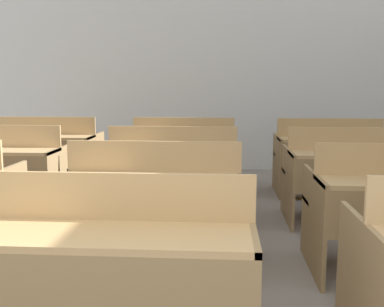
{
  "coord_description": "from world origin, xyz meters",
  "views": [
    {
      "loc": [
        0.53,
        -0.37,
        1.29
      ],
      "look_at": [
        0.29,
        3.13,
        0.76
      ],
      "focal_mm": 42.0,
      "sensor_mm": 36.0,
      "label": 1
    }
  ],
  "objects_px": {
    "bench_second_center": "(154,202)",
    "bench_back_right": "(329,155)",
    "bench_third_center": "(172,171)",
    "bench_third_left": "(0,169)",
    "bench_back_left": "(47,152)",
    "bench_front_center": "(118,267)",
    "bench_third_right": "(354,173)",
    "bench_back_center": "(183,153)"
  },
  "relations": [
    {
      "from": "bench_third_center",
      "to": "bench_back_left",
      "type": "xyz_separation_m",
      "value": [
        -1.7,
        1.18,
        0.0
      ]
    },
    {
      "from": "bench_third_right",
      "to": "bench_back_center",
      "type": "xyz_separation_m",
      "value": [
        -1.7,
        1.16,
        0.0
      ]
    },
    {
      "from": "bench_third_right",
      "to": "bench_back_center",
      "type": "relative_size",
      "value": 1.0
    },
    {
      "from": "bench_back_right",
      "to": "bench_third_center",
      "type": "bearing_deg",
      "value": -146.3
    },
    {
      "from": "bench_third_left",
      "to": "bench_back_right",
      "type": "relative_size",
      "value": 1.0
    },
    {
      "from": "bench_front_center",
      "to": "bench_back_left",
      "type": "xyz_separation_m",
      "value": [
        -1.71,
        3.47,
        0.0
      ]
    },
    {
      "from": "bench_third_right",
      "to": "bench_back_right",
      "type": "xyz_separation_m",
      "value": [
        0.03,
        1.14,
        0.0
      ]
    },
    {
      "from": "bench_front_center",
      "to": "bench_second_center",
      "type": "xyz_separation_m",
      "value": [
        -0.02,
        1.15,
        0.0
      ]
    },
    {
      "from": "bench_third_left",
      "to": "bench_back_center",
      "type": "height_order",
      "value": "same"
    },
    {
      "from": "bench_third_left",
      "to": "bench_third_center",
      "type": "height_order",
      "value": "same"
    },
    {
      "from": "bench_second_center",
      "to": "bench_back_center",
      "type": "bearing_deg",
      "value": 89.91
    },
    {
      "from": "bench_third_left",
      "to": "bench_third_right",
      "type": "xyz_separation_m",
      "value": [
        3.41,
        0.0,
        0.0
      ]
    },
    {
      "from": "bench_front_center",
      "to": "bench_back_center",
      "type": "distance_m",
      "value": 3.47
    },
    {
      "from": "bench_back_right",
      "to": "bench_back_left",
      "type": "bearing_deg",
      "value": 179.62
    },
    {
      "from": "bench_second_center",
      "to": "bench_back_left",
      "type": "height_order",
      "value": "same"
    },
    {
      "from": "bench_back_center",
      "to": "bench_front_center",
      "type": "bearing_deg",
      "value": -89.79
    },
    {
      "from": "bench_front_center",
      "to": "bench_back_left",
      "type": "distance_m",
      "value": 3.87
    },
    {
      "from": "bench_third_left",
      "to": "bench_third_center",
      "type": "relative_size",
      "value": 1.0
    },
    {
      "from": "bench_second_center",
      "to": "bench_back_right",
      "type": "height_order",
      "value": "same"
    },
    {
      "from": "bench_front_center",
      "to": "bench_back_right",
      "type": "distance_m",
      "value": 3.86
    },
    {
      "from": "bench_back_left",
      "to": "bench_back_center",
      "type": "height_order",
      "value": "same"
    },
    {
      "from": "bench_third_left",
      "to": "bench_back_center",
      "type": "bearing_deg",
      "value": 34.09
    },
    {
      "from": "bench_third_center",
      "to": "bench_back_left",
      "type": "relative_size",
      "value": 1.0
    },
    {
      "from": "bench_third_center",
      "to": "bench_back_right",
      "type": "xyz_separation_m",
      "value": [
        1.74,
        1.16,
        0.0
      ]
    },
    {
      "from": "bench_second_center",
      "to": "bench_third_left",
      "type": "bearing_deg",
      "value": 145.76
    },
    {
      "from": "bench_second_center",
      "to": "bench_third_right",
      "type": "xyz_separation_m",
      "value": [
        1.71,
        1.16,
        0.0
      ]
    },
    {
      "from": "bench_second_center",
      "to": "bench_back_right",
      "type": "distance_m",
      "value": 2.89
    },
    {
      "from": "bench_back_left",
      "to": "bench_back_right",
      "type": "relative_size",
      "value": 1.0
    },
    {
      "from": "bench_third_center",
      "to": "bench_third_left",
      "type": "bearing_deg",
      "value": 179.44
    },
    {
      "from": "bench_third_right",
      "to": "bench_back_center",
      "type": "height_order",
      "value": "same"
    },
    {
      "from": "bench_third_center",
      "to": "bench_back_left",
      "type": "distance_m",
      "value": 2.07
    },
    {
      "from": "bench_third_center",
      "to": "bench_back_center",
      "type": "bearing_deg",
      "value": 89.96
    },
    {
      "from": "bench_back_center",
      "to": "bench_second_center",
      "type": "bearing_deg",
      "value": -90.09
    },
    {
      "from": "bench_third_left",
      "to": "bench_back_left",
      "type": "distance_m",
      "value": 1.16
    },
    {
      "from": "bench_front_center",
      "to": "bench_third_left",
      "type": "xyz_separation_m",
      "value": [
        -1.72,
        2.31,
        0.0
      ]
    },
    {
      "from": "bench_second_center",
      "to": "bench_third_right",
      "type": "distance_m",
      "value": 2.06
    },
    {
      "from": "bench_back_left",
      "to": "bench_front_center",
      "type": "bearing_deg",
      "value": -63.73
    },
    {
      "from": "bench_back_right",
      "to": "bench_third_left",
      "type": "bearing_deg",
      "value": -161.67
    },
    {
      "from": "bench_third_left",
      "to": "bench_back_left",
      "type": "relative_size",
      "value": 1.0
    },
    {
      "from": "bench_second_center",
      "to": "bench_back_center",
      "type": "distance_m",
      "value": 2.32
    },
    {
      "from": "bench_third_left",
      "to": "bench_back_left",
      "type": "bearing_deg",
      "value": 89.59
    },
    {
      "from": "bench_second_center",
      "to": "bench_back_right",
      "type": "bearing_deg",
      "value": 52.94
    }
  ]
}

